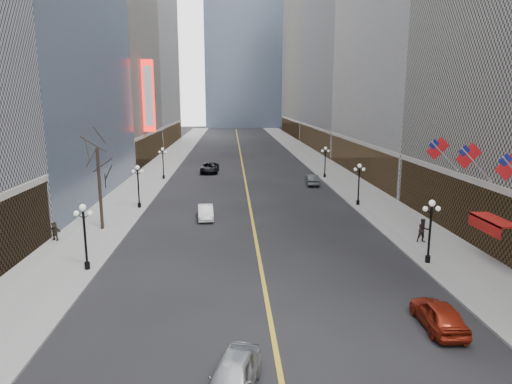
{
  "coord_description": "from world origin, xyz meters",
  "views": [
    {
      "loc": [
        -1.97,
        0.17,
        11.44
      ],
      "look_at": [
        -0.81,
        21.42,
        7.11
      ],
      "focal_mm": 32.0,
      "sensor_mm": 36.0,
      "label": 1
    }
  ],
  "objects": [
    {
      "name": "ped_west_far",
      "position": [
        -16.4,
        36.69,
        0.92
      ],
      "size": [
        1.48,
        0.89,
        1.54
      ],
      "primitive_type": "imported",
      "rotation": [
        0.0,
        0.0,
        -0.37
      ],
      "color": "black",
      "rests_on": "sidewalk_west"
    },
    {
      "name": "bldg_east_d",
      "position": [
        29.9,
        149.0,
        31.17
      ],
      "size": [
        26.6,
        46.6,
        62.8
      ],
      "color": "gray",
      "rests_on": "ground"
    },
    {
      "name": "sidewalk_west",
      "position": [
        -14.0,
        70.0,
        0.07
      ],
      "size": [
        6.0,
        230.0,
        0.15
      ],
      "primitive_type": "cube",
      "color": "gray",
      "rests_on": "ground"
    },
    {
      "name": "streetlamp_east_1",
      "position": [
        11.8,
        30.0,
        2.9
      ],
      "size": [
        1.26,
        0.44,
        4.52
      ],
      "color": "black",
      "rests_on": "sidewalk_east"
    },
    {
      "name": "bldg_west_c",
      "position": [
        -29.88,
        87.0,
        25.19
      ],
      "size": [
        26.6,
        30.6,
        50.8
      ],
      "color": "gray",
      "rests_on": "ground"
    },
    {
      "name": "ped_east_walk",
      "position": [
        13.35,
        34.6,
        1.12
      ],
      "size": [
        0.95,
        0.53,
        1.95
      ],
      "primitive_type": "imported",
      "rotation": [
        0.0,
        0.0,
        0.01
      ],
      "color": "black",
      "rests_on": "sidewalk_east"
    },
    {
      "name": "flag_5",
      "position": [
        15.31,
        37.0,
        7.29
      ],
      "size": [
        2.87,
        0.12,
        2.87
      ],
      "color": "#B2B2B7",
      "rests_on": "ground"
    },
    {
      "name": "lane_line",
      "position": [
        0.0,
        80.0,
        0.01
      ],
      "size": [
        0.25,
        200.0,
        0.02
      ],
      "primitive_type": "cube",
      "color": "gold",
      "rests_on": "ground"
    },
    {
      "name": "awning_c",
      "position": [
        16.11,
        30.0,
        3.08
      ],
      "size": [
        1.4,
        4.0,
        0.93
      ],
      "color": "maroon",
      "rests_on": "ground"
    },
    {
      "name": "theatre_marquee",
      "position": [
        -15.88,
        80.0,
        12.0
      ],
      "size": [
        2.0,
        0.55,
        12.0
      ],
      "color": "red",
      "rests_on": "ground"
    },
    {
      "name": "car_nb_near",
      "position": [
        -2.0,
        16.33,
        0.74
      ],
      "size": [
        2.82,
        4.64,
        1.48
      ],
      "primitive_type": "imported",
      "rotation": [
        0.0,
        0.0,
        -0.27
      ],
      "color": "#A5A9AD",
      "rests_on": "ground"
    },
    {
      "name": "car_nb_mid",
      "position": [
        -4.52,
        43.4,
        0.68
      ],
      "size": [
        1.74,
        4.21,
        1.36
      ],
      "primitive_type": "imported",
      "rotation": [
        0.0,
        0.0,
        0.08
      ],
      "color": "silver",
      "rests_on": "ground"
    },
    {
      "name": "flag_4",
      "position": [
        15.31,
        32.0,
        7.29
      ],
      "size": [
        2.87,
        0.12,
        2.87
      ],
      "color": "#B2B2B7",
      "rests_on": "ground"
    },
    {
      "name": "car_sb_mid",
      "position": [
        8.46,
        21.05,
        0.73
      ],
      "size": [
        1.84,
        4.34,
        1.46
      ],
      "primitive_type": "imported",
      "rotation": [
        0.0,
        0.0,
        3.12
      ],
      "color": "maroon",
      "rests_on": "ground"
    },
    {
      "name": "streetlamp_west_3",
      "position": [
        -11.8,
        66.0,
        2.9
      ],
      "size": [
        1.26,
        0.44,
        4.52
      ],
      "color": "black",
      "rests_on": "sidewalk_west"
    },
    {
      "name": "streetlamp_east_3",
      "position": [
        11.8,
        66.0,
        2.9
      ],
      "size": [
        1.26,
        0.44,
        4.52
      ],
      "color": "black",
      "rests_on": "sidewalk_east"
    },
    {
      "name": "streetlamp_west_1",
      "position": [
        -11.8,
        30.0,
        2.9
      ],
      "size": [
        1.26,
        0.44,
        4.52
      ],
      "color": "black",
      "rests_on": "sidewalk_west"
    },
    {
      "name": "streetlamp_west_2",
      "position": [
        -11.8,
        48.0,
        2.9
      ],
      "size": [
        1.26,
        0.44,
        4.52
      ],
      "color": "black",
      "rests_on": "sidewalk_west"
    },
    {
      "name": "sidewalk_east",
      "position": [
        14.0,
        70.0,
        0.07
      ],
      "size": [
        6.0,
        230.0,
        0.15
      ],
      "primitive_type": "cube",
      "color": "gray",
      "rests_on": "ground"
    },
    {
      "name": "bldg_east_c",
      "position": [
        29.88,
        106.0,
        24.18
      ],
      "size": [
        26.6,
        40.6,
        48.8
      ],
      "color": "#939496",
      "rests_on": "ground"
    },
    {
      "name": "tree_west_far",
      "position": [
        -13.5,
        40.0,
        6.24
      ],
      "size": [
        3.6,
        3.6,
        7.92
      ],
      "color": "#2D231C",
      "rests_on": "sidewalk_west"
    },
    {
      "name": "car_sb_far",
      "position": [
        9.0,
        60.69,
        0.72
      ],
      "size": [
        1.85,
        4.49,
        1.45
      ],
      "primitive_type": "imported",
      "rotation": [
        0.0,
        0.0,
        3.07
      ],
      "color": "#414447",
      "rests_on": "ground"
    },
    {
      "name": "car_nb_far",
      "position": [
        -5.39,
        72.0,
        0.81
      ],
      "size": [
        2.91,
        5.92,
        1.62
      ],
      "primitive_type": "imported",
      "rotation": [
        0.0,
        0.0,
        -0.04
      ],
      "color": "black",
      "rests_on": "ground"
    },
    {
      "name": "streetlamp_east_2",
      "position": [
        11.8,
        48.0,
        2.9
      ],
      "size": [
        1.26,
        0.44,
        4.52
      ],
      "color": "black",
      "rests_on": "sidewalk_east"
    }
  ]
}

